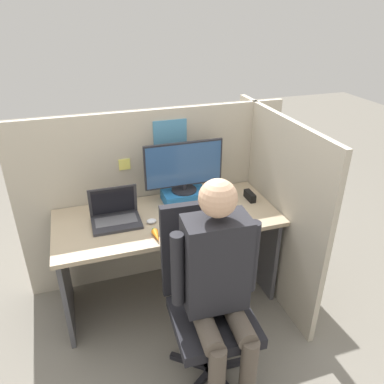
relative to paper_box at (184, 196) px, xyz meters
name	(u,v)px	position (x,y,z in m)	size (l,w,h in m)	color
ground_plane	(182,327)	(-0.18, -0.51, -0.77)	(12.00, 12.00, 0.00)	slate
cubicle_panel_back	(156,197)	(-0.17, 0.18, -0.08)	(2.04, 0.05, 1.39)	#B7AD99
cubicle_panel_right	(274,208)	(0.62, -0.24, -0.08)	(0.04, 1.30, 1.39)	#B7AD99
desk	(168,237)	(-0.18, -0.18, -0.22)	(1.54, 0.67, 0.73)	tan
paper_box	(184,196)	(0.00, 0.00, 0.00)	(0.32, 0.21, 0.09)	#236BAD
monitor	(184,166)	(0.00, 0.00, 0.23)	(0.57, 0.19, 0.37)	#232328
laptop	(115,216)	(-0.53, -0.15, 0.00)	(0.32, 0.23, 0.24)	#2D2D33
mouse	(151,221)	(-0.30, -0.23, -0.03)	(0.07, 0.05, 0.03)	silver
stapler	(250,196)	(0.47, -0.13, -0.01)	(0.04, 0.13, 0.06)	black
carrot_toy	(156,236)	(-0.31, -0.42, -0.02)	(0.04, 0.13, 0.04)	orange
office_chair	(207,294)	(-0.10, -0.79, -0.24)	(0.52, 0.57, 1.07)	black
person	(219,281)	(-0.10, -0.95, -0.01)	(0.48, 0.42, 1.32)	brown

